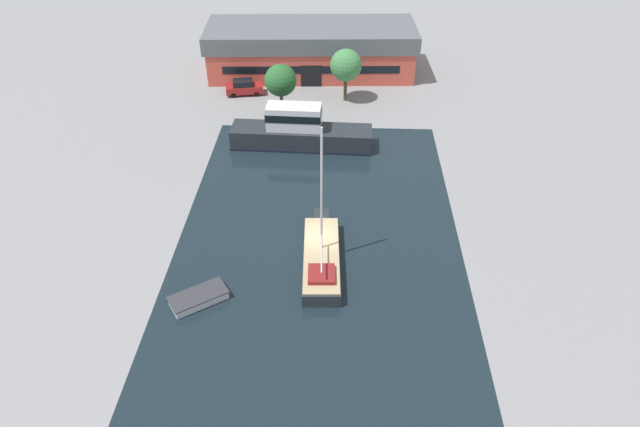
% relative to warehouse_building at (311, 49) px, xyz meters
% --- Properties ---
extents(ground_plane, '(440.00, 440.00, 0.00)m').
position_rel_warehouse_building_xyz_m(ground_plane, '(2.35, -33.53, -2.86)').
color(ground_plane, gray).
extents(water_canal, '(21.68, 38.28, 0.01)m').
position_rel_warehouse_building_xyz_m(water_canal, '(2.35, -33.53, -2.86)').
color(water_canal, black).
rests_on(water_canal, ground).
extents(warehouse_building, '(25.27, 10.34, 5.64)m').
position_rel_warehouse_building_xyz_m(warehouse_building, '(0.00, 0.00, 0.00)').
color(warehouse_building, '#C64C3D').
rests_on(warehouse_building, ground).
extents(quay_tree_near_building, '(3.45, 3.45, 5.85)m').
position_rel_warehouse_building_xyz_m(quay_tree_near_building, '(4.22, -7.94, 1.24)').
color(quay_tree_near_building, brown).
rests_on(quay_tree_near_building, ground).
extents(quay_tree_by_water, '(3.29, 3.29, 5.81)m').
position_rel_warehouse_building_xyz_m(quay_tree_by_water, '(-2.44, -12.32, 1.28)').
color(quay_tree_by_water, brown).
rests_on(quay_tree_by_water, ground).
extents(parked_car, '(4.40, 2.46, 1.68)m').
position_rel_warehouse_building_xyz_m(parked_car, '(-7.27, -6.82, -2.01)').
color(parked_car, maroon).
rests_on(parked_car, ground).
extents(sailboat_moored, '(2.99, 9.99, 10.94)m').
position_rel_warehouse_building_xyz_m(sailboat_moored, '(2.66, -35.40, -2.23)').
color(sailboat_moored, '#23282D').
rests_on(sailboat_moored, water_canal).
extents(motor_cruiser, '(13.77, 3.57, 4.22)m').
position_rel_warehouse_building_xyz_m(motor_cruiser, '(-0.16, -18.24, -1.33)').
color(motor_cruiser, '#23282D').
rests_on(motor_cruiser, water_canal).
extents(small_dinghy, '(4.22, 3.67, 0.64)m').
position_rel_warehouse_building_xyz_m(small_dinghy, '(-5.52, -39.66, -2.53)').
color(small_dinghy, silver).
rests_on(small_dinghy, water_canal).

